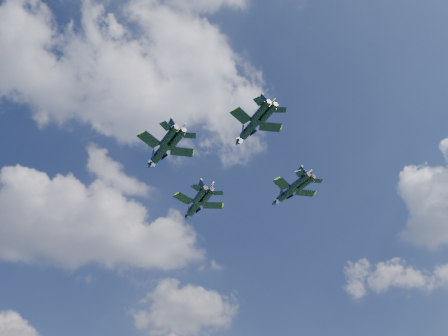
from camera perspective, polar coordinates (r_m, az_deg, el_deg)
jet_lead at (r=111.36m, az=-3.88°, el=-5.10°), size 13.02×17.25×4.07m
jet_left at (r=96.64m, az=-8.30°, el=2.04°), size 12.54×17.20×4.06m
jet_right at (r=108.97m, az=8.24°, el=-3.25°), size 11.91×16.34×3.86m
jet_slot at (r=91.70m, az=3.38°, el=5.19°), size 11.64×15.69×3.69m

